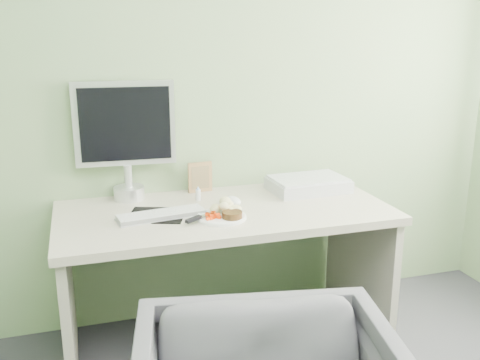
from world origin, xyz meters
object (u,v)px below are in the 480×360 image
object	(u,v)px
monitor	(125,134)
scanner	(308,185)
plate	(221,217)
desk	(225,244)

from	to	relation	value
monitor	scanner	bearing A→B (deg)	-5.95
scanner	monitor	size ratio (longest dim) A/B	0.68
scanner	monitor	bearing A→B (deg)	168.09
plate	monitor	xyz separation A→B (m)	(-0.37, 0.44, 0.33)
scanner	monitor	world-z (taller)	monitor
desk	scanner	xyz separation A→B (m)	(0.51, 0.17, 0.21)
plate	scanner	distance (m)	0.64
plate	monitor	bearing A→B (deg)	130.17
desk	monitor	bearing A→B (deg)	143.48
desk	scanner	bearing A→B (deg)	18.01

